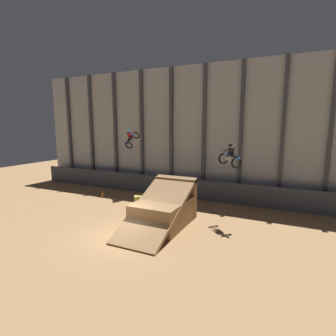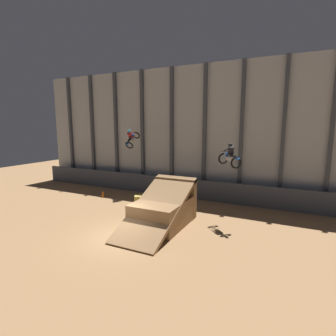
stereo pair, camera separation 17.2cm
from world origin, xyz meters
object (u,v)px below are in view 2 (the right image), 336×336
(dirt_ramp, at_px, (164,209))
(rider_bike_left_air, at_px, (132,138))
(traffic_cone_near_ramp, at_px, (103,194))
(hay_bale_trackside, at_px, (139,199))
(rider_bike_right_air, at_px, (230,157))

(dirt_ramp, xyz_separation_m, rider_bike_left_air, (-5.61, 4.88, 4.10))
(traffic_cone_near_ramp, height_order, hay_bale_trackside, traffic_cone_near_ramp)
(dirt_ramp, relative_size, rider_bike_left_air, 3.30)
(dirt_ramp, relative_size, hay_bale_trackside, 5.56)
(dirt_ramp, bearing_deg, rider_bike_right_air, 27.17)
(rider_bike_left_air, bearing_deg, traffic_cone_near_ramp, -139.29)
(rider_bike_left_air, relative_size, hay_bale_trackside, 1.69)
(rider_bike_right_air, distance_m, hay_bale_trackside, 8.60)
(dirt_ramp, height_order, rider_bike_right_air, rider_bike_right_air)
(dirt_ramp, height_order, hay_bale_trackside, dirt_ramp)
(dirt_ramp, bearing_deg, rider_bike_left_air, 138.98)
(traffic_cone_near_ramp, distance_m, hay_bale_trackside, 3.58)
(dirt_ramp, height_order, rider_bike_left_air, rider_bike_left_air)
(rider_bike_right_air, height_order, traffic_cone_near_ramp, rider_bike_right_air)
(rider_bike_right_air, relative_size, traffic_cone_near_ramp, 2.80)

